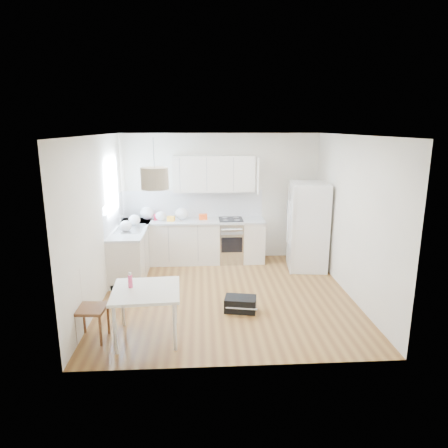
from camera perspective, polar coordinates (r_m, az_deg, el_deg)
The scene contains 29 objects.
floor at distance 7.00m, azimuth 0.44°, elevation -10.12°, with size 4.20×4.20×0.00m, color brown.
ceiling at distance 6.40m, azimuth 0.49°, elevation 12.57°, with size 4.20×4.20×0.00m, color white.
wall_back at distance 8.62m, azimuth -0.49°, elevation 3.86°, with size 4.20×4.20×0.00m, color white.
wall_left at distance 6.76m, azimuth -17.59°, elevation 0.44°, with size 4.20×4.20×0.00m, color white.
wall_right at distance 7.03m, azimuth 17.81°, elevation 0.91°, with size 4.20×4.20×0.00m, color white.
window_glassblock at distance 7.79m, azimuth -15.72°, elevation 5.26°, with size 0.02×1.00×1.00m, color #BFE0F9.
cabinets_back at distance 8.53m, azimuth -4.40°, elevation -2.57°, with size 3.00×0.60×0.88m, color silver.
cabinets_left at distance 8.07m, azimuth -13.04°, elevation -3.86°, with size 0.60×1.80×0.88m, color silver.
counter_back at distance 8.41m, azimuth -4.46°, elevation 0.44°, with size 3.02×0.64×0.04m, color silver.
counter_left at distance 7.94m, azimuth -13.22°, elevation -0.69°, with size 0.64×1.82×0.04m, color silver.
backsplash_back at distance 8.63m, azimuth -4.47°, elevation 2.89°, with size 3.00×0.01×0.58m, color white.
backsplash_left at distance 7.93m, azimuth -15.43°, elevation 1.45°, with size 0.01×1.80×0.58m, color white.
upper_cabinets at distance 8.38m, azimuth -1.47°, elevation 7.20°, with size 1.70×0.32×0.75m, color silver.
range_oven at distance 8.55m, azimuth 0.97°, elevation -2.49°, with size 0.50×0.61×0.88m, color #B5B8BA, non-canonical shape.
sink at distance 7.89m, azimuth -13.28°, elevation -0.68°, with size 0.50×0.80×0.16m, color #B5B8BA, non-canonical shape.
refrigerator at distance 8.24m, azimuth 11.97°, elevation -0.26°, with size 0.84×0.88×1.76m, color white, non-canonical shape.
dining_table at distance 5.56m, azimuth -11.06°, elevation -9.88°, with size 0.94×0.94×0.70m.
dining_chair at distance 5.75m, azimuth -18.54°, elevation -11.20°, with size 0.40×0.40×0.95m, color #4B2716, non-canonical shape.
drink_bottle at distance 5.59m, azimuth -13.25°, elevation -7.81°, with size 0.06×0.06×0.21m, color #DF3E68.
gym_bag at distance 6.42m, azimuth 2.36°, elevation -11.34°, with size 0.49×0.32×0.22m, color black.
pendant_lamp at distance 5.27m, azimuth -9.87°, elevation 6.43°, with size 0.36×0.36×0.28m, color beige.
grocery_bag_a at distance 8.56m, azimuth -10.93°, elevation 1.51°, with size 0.30×0.25×0.27m, color white.
grocery_bag_b at distance 8.41m, azimuth -9.02°, elevation 1.13°, with size 0.22×0.19×0.20m, color white.
grocery_bag_c at distance 8.45m, azimuth -6.05°, elevation 1.47°, with size 0.28×0.24×0.25m, color white.
grocery_bag_d at distance 8.14m, azimuth -12.68°, elevation 0.59°, with size 0.23×0.19×0.21m, color white.
grocery_bag_e at distance 7.70m, azimuth -13.86°, elevation -0.25°, with size 0.23×0.19×0.20m, color white.
snack_orange at distance 8.43m, azimuth -3.01°, elevation 1.04°, with size 0.17×0.11×0.12m, color #E64914.
snack_yellow at distance 8.35m, azimuth -7.59°, elevation 0.77°, with size 0.15×0.10×0.11m, color #FFA628.
snack_red at distance 8.51m, azimuth -9.39°, elevation 0.99°, with size 0.17×0.11×0.12m, color red.
Camera 1 is at (-0.44, -6.38, 2.84)m, focal length 32.00 mm.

